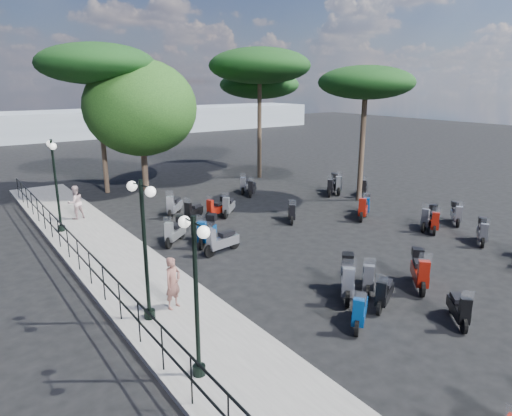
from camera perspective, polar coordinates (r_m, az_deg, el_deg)
ground at (r=17.41m, az=7.88°, el=-5.92°), size 120.00×120.00×0.00m
sidewalk at (r=16.68m, az=-16.37°, el=-7.14°), size 3.00×30.00×0.15m
railing at (r=15.88m, az=-20.79°, el=-5.51°), size 0.04×26.04×1.10m
lamp_post_0 at (r=9.64m, az=-7.51°, el=-9.88°), size 0.29×1.07×3.61m
lamp_post_1 at (r=12.14m, az=-13.75°, el=-4.13°), size 0.42×1.12×3.83m
lamp_post_2 at (r=20.72m, az=-23.77°, el=3.26°), size 0.34×1.16×3.93m
woman at (r=13.10m, az=-10.34°, el=-9.20°), size 0.64×0.54×1.50m
pedestrian_far at (r=22.67m, az=-21.65°, el=0.65°), size 0.87×0.75×1.56m
scooter_1 at (r=14.22m, az=11.36°, el=-8.70°), size 1.45×1.45×1.49m
scooter_2 at (r=12.73m, az=12.82°, el=-12.41°), size 1.34×1.05×1.27m
scooter_3 at (r=17.38m, az=-4.34°, el=-4.16°), size 1.74×0.61×1.39m
scooter_4 at (r=18.66m, az=-10.07°, el=-2.92°), size 1.37×1.17×1.31m
scooter_5 at (r=22.43m, az=-10.20°, el=0.21°), size 1.31×1.36×1.42m
scooter_7 at (r=14.75m, az=13.86°, el=-8.38°), size 1.32×1.17×1.33m
scooter_8 at (r=13.87m, az=15.71°, el=-10.26°), size 1.41×0.86×1.23m
scooter_9 at (r=18.39m, az=-6.16°, el=-2.92°), size 1.44×1.32×1.42m
scooter_10 at (r=22.22m, az=-3.45°, el=0.17°), size 1.24×1.21×1.30m
scooter_11 at (r=21.60m, az=-7.87°, el=-0.45°), size 1.37×0.94×1.25m
scooter_13 at (r=13.69m, az=24.05°, el=-11.47°), size 1.10×1.18×1.21m
scooter_14 at (r=15.42m, az=19.79°, el=-7.48°), size 1.40×1.38×1.43m
scooter_15 at (r=21.31m, az=4.48°, el=-0.52°), size 1.04×1.27×1.20m
scooter_16 at (r=21.96m, az=-4.88°, el=0.00°), size 1.51×0.74×1.24m
scooter_17 at (r=26.76m, az=-1.35°, el=2.84°), size 1.29×1.13×1.29m
scooter_20 at (r=21.56m, az=20.77°, el=-1.19°), size 1.60×0.76×1.31m
scooter_21 at (r=23.10m, az=13.65°, el=0.35°), size 1.24×1.09×1.20m
scooter_22 at (r=22.25m, az=13.27°, el=-0.09°), size 1.52×1.14×1.42m
scooter_23 at (r=26.09m, az=-0.51°, el=2.44°), size 1.12×1.15×1.20m
scooter_25 at (r=20.51m, az=26.44°, el=-2.75°), size 1.37×0.99×1.24m
scooter_26 at (r=21.24m, az=21.41°, el=-1.66°), size 1.35×1.02×1.27m
scooter_27 at (r=22.82m, az=23.74°, el=-0.72°), size 1.24×1.12×1.22m
scooter_28 at (r=27.10m, az=10.03°, el=2.95°), size 1.14×1.56×1.41m
scooter_29 at (r=26.55m, az=9.39°, el=2.53°), size 1.34×1.06×1.28m
scooter_30 at (r=26.80m, az=13.34°, el=2.43°), size 1.34×1.06×1.28m
broadleaf_tree at (r=27.66m, az=-14.21°, el=12.05°), size 6.49×6.49×7.63m
pine_0 at (r=30.67m, az=0.46°, el=17.34°), size 6.60×6.60×8.47m
pine_1 at (r=35.11m, az=0.40°, el=15.12°), size 5.92×5.92×7.13m
pine_2 at (r=27.66m, az=-19.36°, el=16.61°), size 6.44×6.44×8.40m
pine_3 at (r=25.02m, az=13.58°, el=14.94°), size 4.97×4.97×7.15m
distant_hills at (r=58.03m, az=-24.36°, el=9.41°), size 70.00×8.00×3.00m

